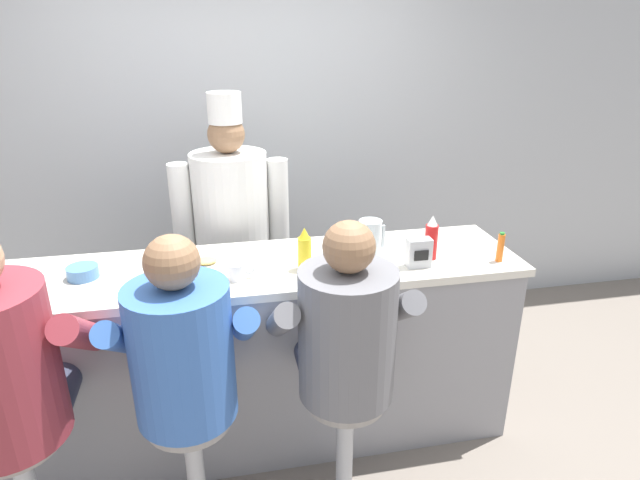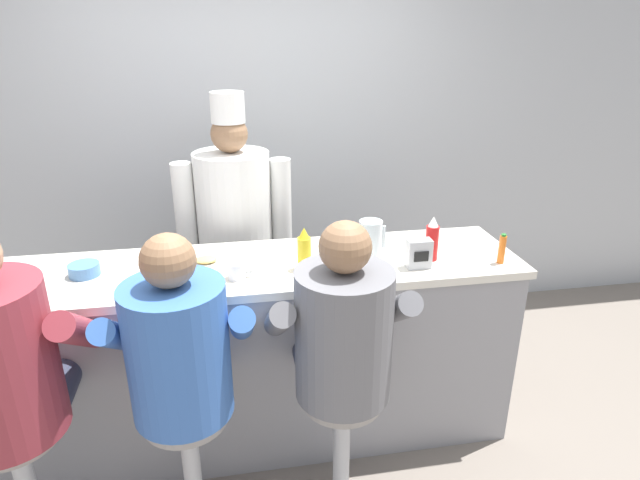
# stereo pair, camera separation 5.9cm
# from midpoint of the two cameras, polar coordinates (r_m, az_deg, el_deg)

# --- Properties ---
(ground_plane) EXTENTS (20.00, 20.00, 0.00)m
(ground_plane) POSITION_cam_midpoint_polar(r_m,az_deg,el_deg) (2.96, -5.57, -23.48)
(ground_plane) COLOR slate
(wall_back) EXTENTS (10.00, 0.06, 2.70)m
(wall_back) POSITION_cam_midpoint_polar(r_m,az_deg,el_deg) (3.77, -9.07, 10.14)
(wall_back) COLOR #B2B7BC
(wall_back) RESTS_ON ground_plane
(diner_counter) EXTENTS (2.60, 0.63, 1.01)m
(diner_counter) POSITION_cam_midpoint_polar(r_m,az_deg,el_deg) (2.88, -6.65, -11.86)
(diner_counter) COLOR gray
(diner_counter) RESTS_ON ground_plane
(ketchup_bottle_red) EXTENTS (0.06, 0.06, 0.23)m
(ketchup_bottle_red) POSITION_cam_midpoint_polar(r_m,az_deg,el_deg) (2.70, 11.17, 0.14)
(ketchup_bottle_red) COLOR red
(ketchup_bottle_red) RESTS_ON diner_counter
(mustard_bottle_yellow) EXTENTS (0.07, 0.07, 0.21)m
(mustard_bottle_yellow) POSITION_cam_midpoint_polar(r_m,az_deg,el_deg) (2.53, -2.33, -1.09)
(mustard_bottle_yellow) COLOR yellow
(mustard_bottle_yellow) RESTS_ON diner_counter
(hot_sauce_bottle_orange) EXTENTS (0.03, 0.03, 0.15)m
(hot_sauce_bottle_orange) POSITION_cam_midpoint_polar(r_m,az_deg,el_deg) (2.76, 18.11, -0.76)
(hot_sauce_bottle_orange) COLOR orange
(hot_sauce_bottle_orange) RESTS_ON diner_counter
(water_pitcher_clear) EXTENTS (0.13, 0.12, 0.20)m
(water_pitcher_clear) POSITION_cam_midpoint_polar(r_m,az_deg,el_deg) (2.67, 4.73, 0.10)
(water_pitcher_clear) COLOR silver
(water_pitcher_clear) RESTS_ON diner_counter
(breakfast_plate) EXTENTS (0.23, 0.23, 0.05)m
(breakfast_plate) POSITION_cam_midpoint_polar(r_m,az_deg,el_deg) (2.65, -12.70, -2.55)
(breakfast_plate) COLOR white
(breakfast_plate) RESTS_ON diner_counter
(cereal_bowl) EXTENTS (0.14, 0.14, 0.06)m
(cereal_bowl) POSITION_cam_midpoint_polar(r_m,az_deg,el_deg) (2.71, -24.56, -3.14)
(cereal_bowl) COLOR #4C7FB7
(cereal_bowl) RESTS_ON diner_counter
(coffee_mug_white) EXTENTS (0.13, 0.08, 0.08)m
(coffee_mug_white) POSITION_cam_midpoint_polar(r_m,az_deg,el_deg) (2.49, -9.41, -3.30)
(coffee_mug_white) COLOR white
(coffee_mug_white) RESTS_ON diner_counter
(coffee_mug_tan) EXTENTS (0.13, 0.08, 0.09)m
(coffee_mug_tan) POSITION_cam_midpoint_polar(r_m,az_deg,el_deg) (2.64, 0.64, -1.33)
(coffee_mug_tan) COLOR beige
(coffee_mug_tan) RESTS_ON diner_counter
(napkin_dispenser_chrome) EXTENTS (0.12, 0.07, 0.14)m
(napkin_dispenser_chrome) POSITION_cam_midpoint_polar(r_m,az_deg,el_deg) (2.61, 9.85, -1.35)
(napkin_dispenser_chrome) COLOR silver
(napkin_dispenser_chrome) RESTS_ON diner_counter
(diner_seated_maroon) EXTENTS (0.64, 0.64, 1.50)m
(diner_seated_maroon) POSITION_cam_midpoint_polar(r_m,az_deg,el_deg) (2.31, -31.52, -11.89)
(diner_seated_maroon) COLOR #B2B5BA
(diner_seated_maroon) RESTS_ON ground_plane
(diner_seated_blue) EXTENTS (0.59, 0.58, 1.43)m
(diner_seated_blue) POSITION_cam_midpoint_polar(r_m,az_deg,el_deg) (2.18, -15.11, -12.21)
(diner_seated_blue) COLOR #B2B5BA
(diner_seated_blue) RESTS_ON ground_plane
(diner_seated_grey) EXTENTS (0.59, 0.59, 1.44)m
(diner_seated_grey) POSITION_cam_midpoint_polar(r_m,az_deg,el_deg) (2.21, 1.89, -10.69)
(diner_seated_grey) COLOR #B2B5BA
(diner_seated_grey) RESTS_ON ground_plane
(cook_in_whites_near) EXTENTS (0.69, 0.44, 1.76)m
(cook_in_whites_near) POSITION_cam_midpoint_polar(r_m,az_deg,el_deg) (3.26, -9.85, 1.24)
(cook_in_whites_near) COLOR #232328
(cook_in_whites_near) RESTS_ON ground_plane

